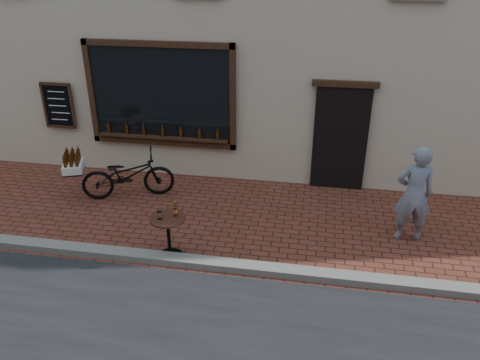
# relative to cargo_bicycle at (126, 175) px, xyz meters

# --- Properties ---
(ground) EXTENTS (90.00, 90.00, 0.00)m
(ground) POSITION_rel_cargo_bicycle_xyz_m (2.34, -2.27, -0.50)
(ground) COLOR #5A291D
(ground) RESTS_ON ground
(kerb) EXTENTS (90.00, 0.25, 0.12)m
(kerb) POSITION_rel_cargo_bicycle_xyz_m (2.34, -2.07, -0.44)
(kerb) COLOR slate
(kerb) RESTS_ON ground
(cargo_bicycle) EXTENTS (2.21, 1.31, 1.04)m
(cargo_bicycle) POSITION_rel_cargo_bicycle_xyz_m (0.00, 0.00, 0.00)
(cargo_bicycle) COLOR black
(cargo_bicycle) RESTS_ON ground
(bistro_table) EXTENTS (0.59, 0.59, 1.01)m
(bistro_table) POSITION_rel_cargo_bicycle_xyz_m (1.52, -1.92, 0.04)
(bistro_table) COLOR black
(bistro_table) RESTS_ON ground
(pedestrian) EXTENTS (0.68, 0.48, 1.76)m
(pedestrian) POSITION_rel_cargo_bicycle_xyz_m (5.46, -0.65, 0.38)
(pedestrian) COLOR slate
(pedestrian) RESTS_ON ground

